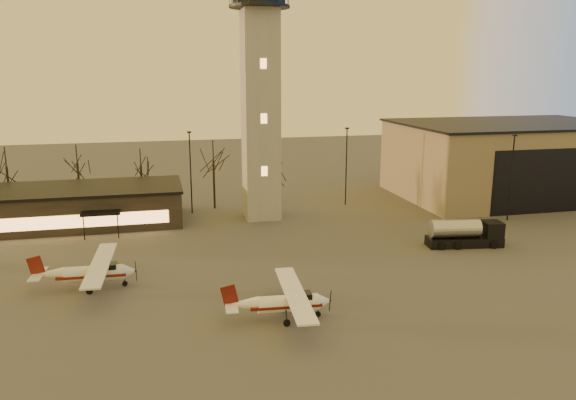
{
  "coord_description": "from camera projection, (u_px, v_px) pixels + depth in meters",
  "views": [
    {
      "loc": [
        -12.05,
        -34.28,
        17.25
      ],
      "look_at": [
        -0.79,
        13.0,
        6.01
      ],
      "focal_mm": 35.0,
      "sensor_mm": 36.0,
      "label": 1
    }
  ],
  "objects": [
    {
      "name": "tree_row",
      "position": [
        143.0,
        161.0,
        71.78
      ],
      "size": [
        37.2,
        9.2,
        8.8
      ],
      "color": "black",
      "rests_on": "ground"
    },
    {
      "name": "fuel_truck",
      "position": [
        464.0,
        235.0,
        56.29
      ],
      "size": [
        7.73,
        3.36,
        2.78
      ],
      "rotation": [
        0.0,
        0.0,
        -0.15
      ],
      "color": "black",
      "rests_on": "ground"
    },
    {
      "name": "cessna_rear",
      "position": [
        97.0,
        276.0,
        45.38
      ],
      "size": [
        8.73,
        11.03,
        3.04
      ],
      "rotation": [
        0.0,
        0.0,
        -0.05
      ],
      "color": "silver",
      "rests_on": "ground"
    },
    {
      "name": "ground",
      "position": [
        342.0,
        324.0,
        39.1
      ],
      "size": [
        220.0,
        220.0,
        0.0
      ],
      "primitive_type": "plane",
      "color": "#484542",
      "rests_on": "ground"
    },
    {
      "name": "light_poles",
      "position": [
        264.0,
        172.0,
        67.37
      ],
      "size": [
        58.5,
        12.25,
        10.14
      ],
      "color": "black",
      "rests_on": "ground"
    },
    {
      "name": "control_tower",
      "position": [
        260.0,
        79.0,
        63.85
      ],
      "size": [
        6.8,
        6.8,
        32.6
      ],
      "color": "gray",
      "rests_on": "ground"
    },
    {
      "name": "terminal",
      "position": [
        69.0,
        206.0,
        63.96
      ],
      "size": [
        25.4,
        12.2,
        4.3
      ],
      "color": "black",
      "rests_on": "ground"
    },
    {
      "name": "hangar",
      "position": [
        509.0,
        159.0,
        78.27
      ],
      "size": [
        30.6,
        20.6,
        10.3
      ],
      "color": "#877459",
      "rests_on": "ground"
    },
    {
      "name": "cessna_front",
      "position": [
        290.0,
        306.0,
        39.74
      ],
      "size": [
        8.23,
        10.39,
        2.86
      ],
      "rotation": [
        0.0,
        0.0,
        -0.08
      ],
      "color": "white",
      "rests_on": "ground"
    }
  ]
}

